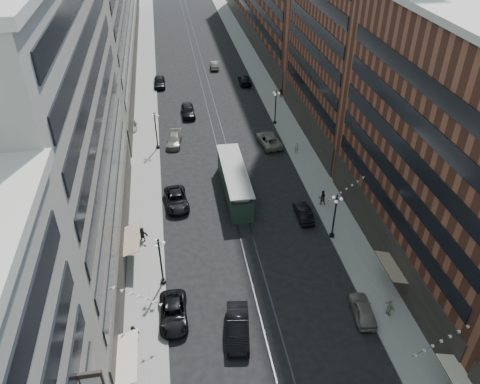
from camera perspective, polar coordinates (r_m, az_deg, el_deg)
ground at (r=73.53m, az=-2.82°, el=7.75°), size 220.00×220.00×0.00m
sidewalk_west at (r=82.27m, az=-11.44°, el=10.22°), size 4.00×180.00×0.15m
sidewalk_east at (r=84.15m, az=3.93°, el=11.40°), size 4.00×180.00×0.15m
rail_west at (r=82.46m, az=-4.17°, el=10.83°), size 0.12×180.00×0.02m
rail_east at (r=82.58m, az=-3.19°, el=10.90°), size 0.12×180.00×0.02m
building_west_mid at (r=43.90m, az=-21.46°, el=6.09°), size 8.00×36.00×28.00m
building_east_mid at (r=46.20m, az=23.52°, el=4.15°), size 8.00×30.00×24.00m
lamppost_sw_far at (r=44.92m, az=-9.66°, el=-8.18°), size 1.03×1.14×5.52m
lamppost_sw_mid at (r=67.36m, az=-10.22°, el=7.51°), size 1.03×1.14×5.52m
lamppost_se_far at (r=50.60m, az=11.46°, el=-2.76°), size 1.03×1.14×5.52m
lamppost_se_mid at (r=73.65m, az=4.35°, el=10.42°), size 1.03×1.14×5.52m
streetcar at (r=57.37m, az=-0.68°, el=1.19°), size 2.81×12.69×3.51m
car_2 at (r=43.40m, az=-8.12°, el=-14.41°), size 2.55×5.37×1.48m
car_4 at (r=44.63m, az=14.73°, el=-13.70°), size 2.23×4.54×1.49m
car_5 at (r=41.79m, az=-0.28°, el=-16.18°), size 2.61×5.64×1.79m
pedestrian_2 at (r=42.07m, az=-12.76°, el=-16.55°), size 0.96×0.62×1.85m
pedestrian_4 at (r=45.02m, az=17.78°, el=-13.25°), size 0.82×1.18×1.84m
car_7 at (r=56.32m, az=-7.75°, el=-0.93°), size 3.03×5.79×1.55m
car_8 at (r=69.30m, az=-8.04°, el=6.32°), size 2.68×5.18×1.43m
car_9 at (r=89.93m, az=-9.80°, el=13.10°), size 2.11×5.10×1.73m
car_10 at (r=54.33m, az=7.75°, el=-2.51°), size 1.57×4.38×1.44m
car_11 at (r=68.60m, az=3.55°, el=6.38°), size 3.22×6.05×1.62m
car_12 at (r=89.97m, az=0.57°, el=13.54°), size 2.42×5.41×1.54m
car_13 at (r=77.68m, az=-6.35°, el=9.84°), size 2.14×5.16×1.75m
car_14 at (r=97.76m, az=-3.11°, el=15.22°), size 1.84×4.46×1.44m
pedestrian_5 at (r=51.49m, az=-11.84°, el=-5.05°), size 1.62×1.05×1.69m
pedestrian_6 at (r=73.92m, az=-12.64°, el=7.93°), size 1.06×0.67×1.67m
pedestrian_7 at (r=56.49m, az=9.98°, el=-0.65°), size 0.97×0.61×1.89m
pedestrian_8 at (r=66.53m, az=6.86°, el=5.42°), size 0.65×0.44×1.72m
pedestrian_9 at (r=83.98m, az=5.00°, el=11.93°), size 1.02×0.45×1.56m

